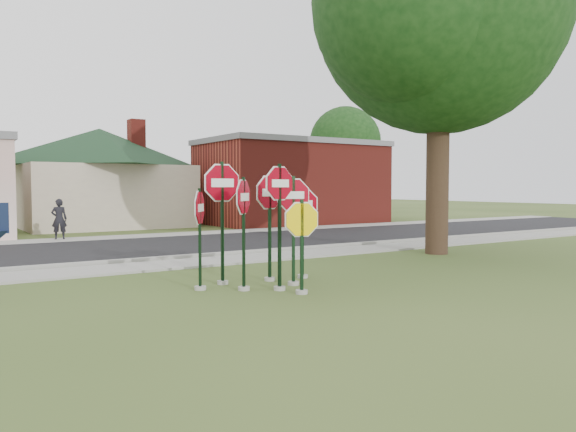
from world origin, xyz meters
TOP-DOWN VIEW (x-y plane):
  - ground at (0.00, 0.00)m, footprint 120.00×120.00m
  - sidewalk_near at (0.00, 5.50)m, footprint 60.00×1.60m
  - road at (0.00, 10.00)m, footprint 60.00×7.00m
  - sidewalk_far at (0.00, 14.30)m, footprint 60.00×1.60m
  - curb at (0.00, 6.50)m, footprint 60.00×0.20m
  - stop_sign_center at (0.03, 0.93)m, footprint 0.96×0.24m
  - stop_sign_yellow at (0.19, 0.37)m, footprint 0.93×0.28m
  - stop_sign_left at (-0.59, 1.31)m, footprint 0.76×0.67m
  - stop_sign_right at (0.59, 1.27)m, footprint 0.97×0.29m
  - stop_sign_back_right at (0.46, 2.02)m, footprint 1.04×0.24m
  - stop_sign_back_left at (-0.63, 2.20)m, footprint 1.14×0.24m
  - stop_sign_far_right at (1.29, 1.94)m, footprint 0.82×0.54m
  - stop_sign_far_left at (-1.31, 1.85)m, footprint 0.60×0.79m
  - building_house at (2.00, 22.00)m, footprint 11.60×11.60m
  - building_brick at (12.00, 18.50)m, footprint 10.20×6.20m
  - oak_tree at (7.50, 3.50)m, footprint 11.34×10.74m
  - bg_tree_right at (22.00, 26.00)m, footprint 5.60×5.60m
  - pedestrian at (-1.56, 14.48)m, footprint 0.65×0.50m

SIDE VIEW (x-z plane):
  - ground at x=0.00m, z-range 0.00..0.00m
  - road at x=0.00m, z-range 0.00..0.04m
  - sidewalk_near at x=0.00m, z-range 0.00..0.06m
  - sidewalk_far at x=0.00m, z-range 0.00..0.06m
  - curb at x=0.00m, z-range 0.00..0.14m
  - pedestrian at x=-1.56m, z-range 0.06..1.64m
  - stop_sign_yellow at x=0.19m, z-range 0.15..2.10m
  - stop_sign_far_left at x=-1.31m, z-range 0.20..2.37m
  - stop_sign_far_right at x=1.29m, z-range 0.21..2.41m
  - stop_sign_left at x=-0.59m, z-range 0.26..2.66m
  - stop_sign_right at x=0.59m, z-range 0.26..2.69m
  - stop_sign_back_right at x=0.46m, z-range 0.29..2.80m
  - stop_sign_center at x=0.03m, z-range 0.30..2.96m
  - stop_sign_back_left at x=-0.63m, z-range 0.37..3.13m
  - building_brick at x=12.00m, z-range 0.03..4.78m
  - building_house at x=2.00m, z-range 0.55..6.75m
  - bg_tree_right at x=22.00m, z-range 1.38..9.78m
  - oak_tree at x=7.50m, z-range 1.86..13.34m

